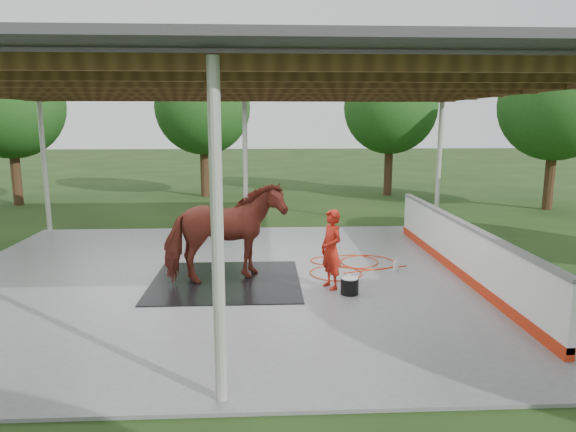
{
  "coord_description": "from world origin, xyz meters",
  "views": [
    {
      "loc": [
        0.5,
        -10.21,
        3.24
      ],
      "look_at": [
        0.99,
        -0.36,
        1.4
      ],
      "focal_mm": 32.0,
      "sensor_mm": 36.0,
      "label": 1
    }
  ],
  "objects_px": {
    "wash_bucket": "(350,286)",
    "handler": "(331,249)",
    "dasher_board": "(460,249)",
    "horse": "(225,233)"
  },
  "relations": [
    {
      "from": "horse",
      "to": "wash_bucket",
      "type": "bearing_deg",
      "value": -131.37
    },
    {
      "from": "dasher_board",
      "to": "wash_bucket",
      "type": "xyz_separation_m",
      "value": [
        -2.5,
        -1.13,
        -0.38
      ]
    },
    {
      "from": "wash_bucket",
      "to": "handler",
      "type": "bearing_deg",
      "value": 128.89
    },
    {
      "from": "horse",
      "to": "handler",
      "type": "height_order",
      "value": "horse"
    },
    {
      "from": "dasher_board",
      "to": "wash_bucket",
      "type": "height_order",
      "value": "dasher_board"
    },
    {
      "from": "handler",
      "to": "wash_bucket",
      "type": "bearing_deg",
      "value": 14.26
    },
    {
      "from": "dasher_board",
      "to": "horse",
      "type": "bearing_deg",
      "value": -176.88
    },
    {
      "from": "horse",
      "to": "wash_bucket",
      "type": "height_order",
      "value": "horse"
    },
    {
      "from": "handler",
      "to": "wash_bucket",
      "type": "xyz_separation_m",
      "value": [
        0.3,
        -0.37,
        -0.61
      ]
    },
    {
      "from": "dasher_board",
      "to": "wash_bucket",
      "type": "bearing_deg",
      "value": -155.73
    }
  ]
}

